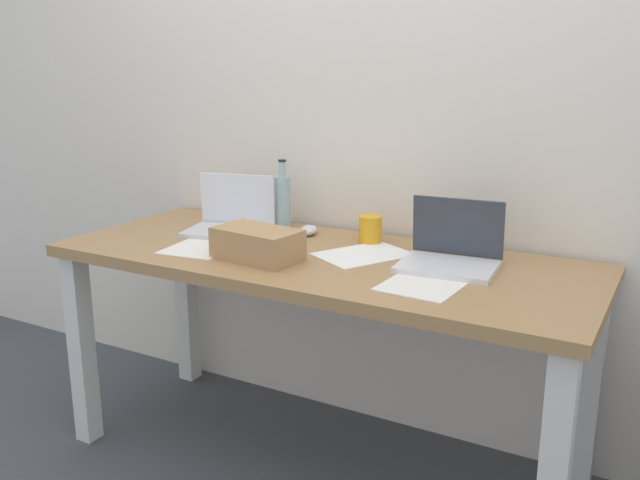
{
  "coord_description": "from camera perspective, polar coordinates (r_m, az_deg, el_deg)",
  "views": [
    {
      "loc": [
        1.05,
        -1.88,
        1.37
      ],
      "look_at": [
        0.0,
        0.0,
        0.81
      ],
      "focal_mm": 38.34,
      "sensor_mm": 36.0,
      "label": 1
    }
  ],
  "objects": [
    {
      "name": "laptop_right",
      "position": [
        2.13,
        10.84,
        -1.15
      ],
      "size": [
        0.31,
        0.26,
        0.2
      ],
      "color": "silver",
      "rests_on": "desk"
    },
    {
      "name": "paper_sheet_front_right",
      "position": [
        1.98,
        8.93,
        -3.49
      ],
      "size": [
        0.23,
        0.31,
        0.0
      ],
      "primitive_type": "cube",
      "rotation": [
        0.0,
        0.0,
        -0.06
      ],
      "color": "white",
      "rests_on": "desk"
    },
    {
      "name": "computer_mouse",
      "position": [
        2.49,
        -0.96,
        0.82
      ],
      "size": [
        0.09,
        0.11,
        0.03
      ],
      "primitive_type": "ellipsoid",
      "rotation": [
        0.0,
        0.0,
        0.3
      ],
      "color": "silver",
      "rests_on": "desk"
    },
    {
      "name": "paper_sheet_front_left",
      "position": [
        2.37,
        -9.54,
        -0.48
      ],
      "size": [
        0.24,
        0.32,
        0.0
      ],
      "primitive_type": "cube",
      "rotation": [
        0.0,
        0.0,
        0.11
      ],
      "color": "white",
      "rests_on": "desk"
    },
    {
      "name": "paper_sheet_near_back",
      "position": [
        2.24,
        3.66,
        -1.21
      ],
      "size": [
        0.33,
        0.36,
        0.0
      ],
      "primitive_type": "cube",
      "rotation": [
        0.0,
        0.0,
        -0.5
      ],
      "color": "white",
      "rests_on": "desk"
    },
    {
      "name": "ground_plane",
      "position": [
        2.55,
        0.0,
        -17.86
      ],
      "size": [
        8.0,
        8.0,
        0.0
      ],
      "primitive_type": "plane",
      "color": "#42474C"
    },
    {
      "name": "coffee_mug",
      "position": [
        2.38,
        4.21,
        0.89
      ],
      "size": [
        0.08,
        0.08,
        0.09
      ],
      "primitive_type": "cylinder",
      "color": "gold",
      "rests_on": "desk"
    },
    {
      "name": "desk",
      "position": [
        2.27,
        0.0,
        -3.75
      ],
      "size": [
        1.78,
        0.7,
        0.76
      ],
      "color": "#A37A4C",
      "rests_on": "ground"
    },
    {
      "name": "laptop_left",
      "position": [
        2.54,
        -7.48,
        1.61
      ],
      "size": [
        0.34,
        0.28,
        0.21
      ],
      "color": "silver",
      "rests_on": "desk"
    },
    {
      "name": "back_wall",
      "position": [
        2.52,
        4.7,
        13.01
      ],
      "size": [
        5.2,
        0.08,
        2.6
      ],
      "primitive_type": "cube",
      "color": "silver",
      "rests_on": "ground"
    },
    {
      "name": "cardboard_box",
      "position": [
        2.18,
        -5.25,
        -0.34
      ],
      "size": [
        0.29,
        0.19,
        0.1
      ],
      "primitive_type": "cube",
      "rotation": [
        0.0,
        0.0,
        -0.12
      ],
      "color": "tan",
      "rests_on": "desk"
    },
    {
      "name": "beer_bottle",
      "position": [
        2.57,
        -3.13,
        3.3
      ],
      "size": [
        0.06,
        0.06,
        0.26
      ],
      "color": "#99B7C1",
      "rests_on": "desk"
    }
  ]
}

